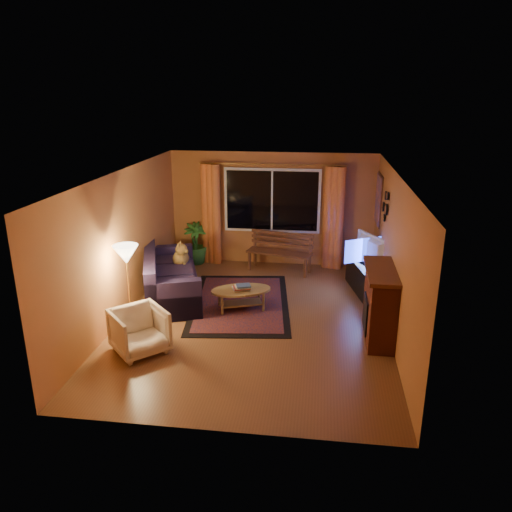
# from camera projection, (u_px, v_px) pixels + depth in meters

# --- Properties ---
(floor) EXTENTS (4.50, 6.00, 0.02)m
(floor) POSITION_uv_depth(u_px,v_px,m) (254.00, 320.00, 8.60)
(floor) COLOR brown
(floor) RESTS_ON ground
(ceiling) EXTENTS (4.50, 6.00, 0.02)m
(ceiling) POSITION_uv_depth(u_px,v_px,m) (253.00, 174.00, 7.80)
(ceiling) COLOR white
(ceiling) RESTS_ON ground
(wall_back) EXTENTS (4.50, 0.02, 2.50)m
(wall_back) POSITION_uv_depth(u_px,v_px,m) (272.00, 209.00, 11.03)
(wall_back) COLOR #B9713C
(wall_back) RESTS_ON ground
(wall_left) EXTENTS (0.02, 6.00, 2.50)m
(wall_left) POSITION_uv_depth(u_px,v_px,m) (122.00, 245.00, 8.49)
(wall_left) COLOR #B9713C
(wall_left) RESTS_ON ground
(wall_right) EXTENTS (0.02, 6.00, 2.50)m
(wall_right) POSITION_uv_depth(u_px,v_px,m) (394.00, 256.00, 7.92)
(wall_right) COLOR #B9713C
(wall_right) RESTS_ON ground
(window) EXTENTS (2.00, 0.02, 1.30)m
(window) POSITION_uv_depth(u_px,v_px,m) (272.00, 201.00, 10.91)
(window) COLOR black
(window) RESTS_ON wall_back
(curtain_rod) EXTENTS (3.20, 0.03, 0.03)m
(curtain_rod) POSITION_uv_depth(u_px,v_px,m) (272.00, 164.00, 10.61)
(curtain_rod) COLOR #BF8C3F
(curtain_rod) RESTS_ON wall_back
(curtain_left) EXTENTS (0.36, 0.36, 2.24)m
(curtain_left) POSITION_uv_depth(u_px,v_px,m) (211.00, 214.00, 11.12)
(curtain_left) COLOR orange
(curtain_left) RESTS_ON ground
(curtain_right) EXTENTS (0.36, 0.36, 2.24)m
(curtain_right) POSITION_uv_depth(u_px,v_px,m) (334.00, 218.00, 10.78)
(curtain_right) COLOR orange
(curtain_right) RESTS_ON ground
(bench) EXTENTS (1.47, 0.75, 0.42)m
(bench) POSITION_uv_depth(u_px,v_px,m) (279.00, 262.00, 10.80)
(bench) COLOR #4B2717
(bench) RESTS_ON ground
(potted_plant) EXTENTS (0.65, 0.65, 0.93)m
(potted_plant) POSITION_uv_depth(u_px,v_px,m) (195.00, 243.00, 11.25)
(potted_plant) COLOR #235B1E
(potted_plant) RESTS_ON ground
(sofa) EXTENTS (1.62, 2.41, 0.90)m
(sofa) POSITION_uv_depth(u_px,v_px,m) (171.00, 275.00, 9.37)
(sofa) COLOR #201735
(sofa) RESTS_ON ground
(dog) EXTENTS (0.40, 0.51, 0.51)m
(dog) POSITION_uv_depth(u_px,v_px,m) (181.00, 255.00, 9.75)
(dog) COLOR olive
(dog) RESTS_ON sofa
(armchair) EXTENTS (1.00, 1.00, 0.75)m
(armchair) POSITION_uv_depth(u_px,v_px,m) (139.00, 329.00, 7.42)
(armchair) COLOR beige
(armchair) RESTS_ON ground
(floor_lamp) EXTENTS (0.25, 0.25, 1.44)m
(floor_lamp) POSITION_uv_depth(u_px,v_px,m) (129.00, 288.00, 8.02)
(floor_lamp) COLOR #BF8C3F
(floor_lamp) RESTS_ON ground
(rug) EXTENTS (2.09, 2.98, 0.02)m
(rug) POSITION_uv_depth(u_px,v_px,m) (240.00, 302.00, 9.25)
(rug) COLOR maroon
(rug) RESTS_ON ground
(coffee_table) EXTENTS (1.37, 1.37, 0.39)m
(coffee_table) POSITION_uv_depth(u_px,v_px,m) (241.00, 299.00, 8.93)
(coffee_table) COLOR olive
(coffee_table) RESTS_ON ground
(tv_console) EXTENTS (0.73, 1.41, 0.56)m
(tv_console) POSITION_uv_depth(u_px,v_px,m) (366.00, 278.00, 9.71)
(tv_console) COLOR black
(tv_console) RESTS_ON ground
(television) EXTENTS (0.60, 0.93, 0.57)m
(television) POSITION_uv_depth(u_px,v_px,m) (368.00, 250.00, 9.53)
(television) COLOR black
(television) RESTS_ON tv_console
(fireplace) EXTENTS (0.40, 1.20, 1.10)m
(fireplace) POSITION_uv_depth(u_px,v_px,m) (380.00, 306.00, 7.79)
(fireplace) COLOR maroon
(fireplace) RESTS_ON ground
(mirror_cluster) EXTENTS (0.06, 0.60, 0.56)m
(mirror_cluster) POSITION_uv_depth(u_px,v_px,m) (385.00, 204.00, 8.97)
(mirror_cluster) COLOR black
(mirror_cluster) RESTS_ON wall_right
(painting) EXTENTS (0.04, 0.76, 0.96)m
(painting) POSITION_uv_depth(u_px,v_px,m) (378.00, 199.00, 10.10)
(painting) COLOR orange
(painting) RESTS_ON wall_right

